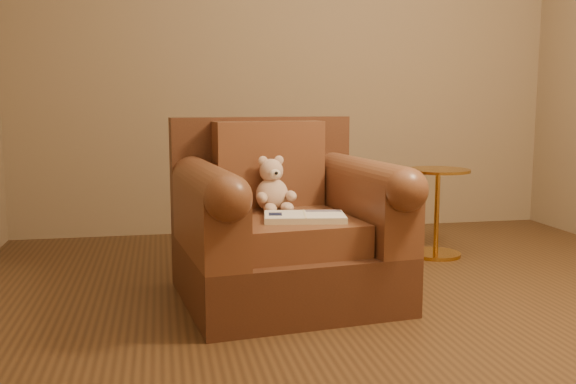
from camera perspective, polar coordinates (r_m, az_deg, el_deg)
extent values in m
plane|color=#4E321B|center=(2.98, 8.00, -10.77)|extent=(4.00, 4.00, 0.00)
cube|color=#8C7456|center=(4.77, 0.19, 12.79)|extent=(4.00, 0.02, 2.70)
cube|color=#4E2A1A|center=(3.14, -0.18, -7.10)|extent=(1.08, 1.04, 0.27)
cube|color=#4E2A1A|center=(3.45, -2.32, 1.67)|extent=(0.98, 0.22, 0.60)
cube|color=brown|center=(3.05, 0.11, -3.53)|extent=(0.64, 0.74, 0.15)
cube|color=brown|center=(3.32, -1.72, 2.52)|extent=(0.58, 0.22, 0.44)
cube|color=brown|center=(2.93, -7.13, -2.40)|extent=(0.29, 0.84, 0.31)
cube|color=brown|center=(3.17, 6.79, -1.60)|extent=(0.29, 0.84, 0.31)
cylinder|color=brown|center=(2.91, -7.18, 0.61)|extent=(0.29, 0.84, 0.19)
cylinder|color=brown|center=(3.15, 6.84, 1.19)|extent=(0.29, 0.84, 0.19)
ellipsoid|color=#D3AC94|center=(3.19, -1.43, -0.26)|extent=(0.16, 0.15, 0.17)
sphere|color=#D3AC94|center=(3.18, -1.49, 1.90)|extent=(0.12, 0.12, 0.12)
ellipsoid|color=#D3AC94|center=(3.17, -2.24, 2.78)|extent=(0.05, 0.03, 0.05)
ellipsoid|color=#D3AC94|center=(3.19, -0.82, 2.83)|extent=(0.05, 0.03, 0.05)
ellipsoid|color=beige|center=(3.13, -1.16, 1.61)|extent=(0.06, 0.04, 0.05)
sphere|color=black|center=(3.11, -1.04, 1.68)|extent=(0.02, 0.02, 0.02)
ellipsoid|color=#D3AC94|center=(3.10, -2.34, -0.50)|extent=(0.05, 0.11, 0.05)
ellipsoid|color=#D3AC94|center=(3.15, 0.26, -0.36)|extent=(0.05, 0.11, 0.05)
ellipsoid|color=#D3AC94|center=(3.09, -1.60, -1.49)|extent=(0.06, 0.11, 0.05)
ellipsoid|color=#D3AC94|center=(3.12, -0.07, -1.40)|extent=(0.06, 0.11, 0.05)
cube|color=beige|center=(2.94, 1.49, -2.27)|extent=(0.40, 0.28, 0.03)
cube|color=white|center=(2.93, -0.32, -2.00)|extent=(0.21, 0.25, 0.00)
cube|color=white|center=(2.94, 3.28, -1.98)|extent=(0.21, 0.25, 0.00)
cube|color=beige|center=(2.93, 1.49, -1.97)|extent=(0.04, 0.22, 0.00)
cube|color=#0F1638|center=(2.93, -1.13, -1.97)|extent=(0.07, 0.09, 0.00)
cube|color=slate|center=(3.02, 3.14, -1.68)|extent=(0.17, 0.07, 0.00)
cylinder|color=#C18A35|center=(4.13, 12.96, -5.39)|extent=(0.31, 0.31, 0.02)
cylinder|color=#C18A35|center=(4.07, 13.08, -1.82)|extent=(0.03, 0.03, 0.51)
cylinder|color=#C18A35|center=(4.04, 13.20, 1.88)|extent=(0.39, 0.39, 0.02)
cylinder|color=#C18A35|center=(4.04, 13.19, 1.70)|extent=(0.03, 0.03, 0.02)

